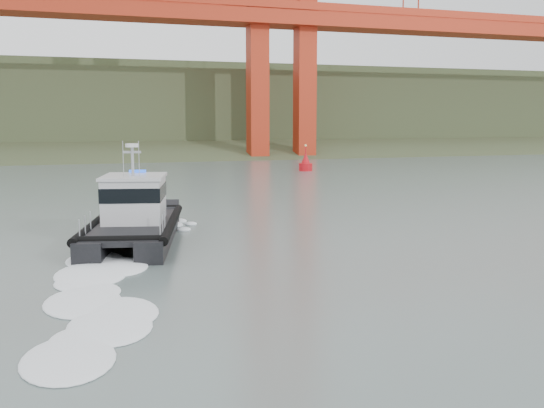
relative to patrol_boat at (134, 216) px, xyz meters
The scene contains 4 objects.
ground 14.77m from the patrol_boat, 62.17° to the right, with size 400.00×400.00×0.00m, color slate.
headlands 112.84m from the patrol_boat, 86.51° to the left, with size 500.00×105.36×27.12m.
patrol_boat is the anchor object (origin of this frame).
nav_buoy 44.96m from the patrol_boat, 57.75° to the left, with size 1.66×1.66×3.45m.
Camera 1 is at (-9.46, -18.84, 6.31)m, focal length 40.00 mm.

